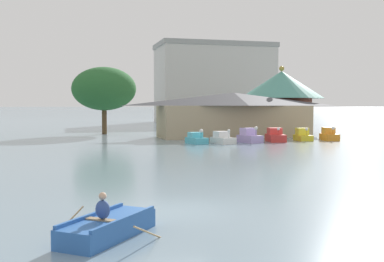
{
  "coord_description": "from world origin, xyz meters",
  "views": [
    {
      "loc": [
        -3.77,
        -16.52,
        3.77
      ],
      "look_at": [
        5.8,
        19.79,
        1.72
      ],
      "focal_mm": 44.63,
      "sensor_mm": 36.0,
      "label": 1
    }
  ],
  "objects": [
    {
      "name": "pedal_boat_yellow",
      "position": [
        20.46,
        29.26,
        0.52
      ],
      "size": [
        1.6,
        2.38,
        1.41
      ],
      "rotation": [
        0.0,
        0.0,
        -1.66
      ],
      "color": "yellow",
      "rests_on": "ground"
    },
    {
      "name": "pedal_boat_red",
      "position": [
        17.03,
        28.69,
        0.56
      ],
      "size": [
        2.03,
        2.97,
        1.51
      ],
      "rotation": [
        0.0,
        0.0,
        -1.74
      ],
      "color": "red",
      "rests_on": "ground"
    },
    {
      "name": "background_building_block",
      "position": [
        27.79,
        84.09,
        8.59
      ],
      "size": [
        25.08,
        13.15,
        17.15
      ],
      "color": "beige",
      "rests_on": "ground"
    },
    {
      "name": "pedal_boat_white",
      "position": [
        11.02,
        27.79,
        0.47
      ],
      "size": [
        2.09,
        2.81,
        1.45
      ],
      "rotation": [
        0.0,
        0.0,
        -1.32
      ],
      "color": "white",
      "rests_on": "ground"
    },
    {
      "name": "ground_plane",
      "position": [
        0.0,
        0.0,
        0.0
      ],
      "size": [
        2000.0,
        2000.0,
        0.0
      ],
      "primitive_type": "plane",
      "color": "gray"
    },
    {
      "name": "green_roof_pavilion",
      "position": [
        24.09,
        42.22,
        4.84
      ],
      "size": [
        11.23,
        11.23,
        8.98
      ],
      "color": "brown",
      "rests_on": "ground"
    },
    {
      "name": "pedal_boat_lavender",
      "position": [
        14.02,
        28.29,
        0.58
      ],
      "size": [
        2.18,
        2.78,
        1.66
      ],
      "rotation": [
        0.0,
        0.0,
        -1.3
      ],
      "color": "#B299D8",
      "rests_on": "ground"
    },
    {
      "name": "pedal_boat_cyan",
      "position": [
        8.46,
        28.18,
        0.45
      ],
      "size": [
        1.91,
        2.56,
        1.49
      ],
      "rotation": [
        0.0,
        0.0,
        -1.34
      ],
      "color": "#4CB7CC",
      "rests_on": "ground"
    },
    {
      "name": "pedal_boat_orange",
      "position": [
        23.37,
        28.89,
        0.55
      ],
      "size": [
        1.74,
        2.7,
        1.51
      ],
      "rotation": [
        0.0,
        0.0,
        -1.74
      ],
      "color": "orange",
      "rests_on": "ground"
    },
    {
      "name": "rowboat_with_rower",
      "position": [
        -2.68,
        -2.97,
        0.3
      ],
      "size": [
        3.12,
        3.41,
        1.38
      ],
      "rotation": [
        0.0,
        0.0,
        0.89
      ],
      "color": "#2D60AD",
      "rests_on": "ground"
    },
    {
      "name": "shoreline_tree_mid",
      "position": [
        0.95,
        45.87,
        5.85
      ],
      "size": [
        8.24,
        8.24,
        8.65
      ],
      "color": "brown",
      "rests_on": "ground"
    },
    {
      "name": "boathouse",
      "position": [
        15.31,
        36.45,
        2.72
      ],
      "size": [
        18.89,
        6.72,
        5.21
      ],
      "color": "tan",
      "rests_on": "ground"
    }
  ]
}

